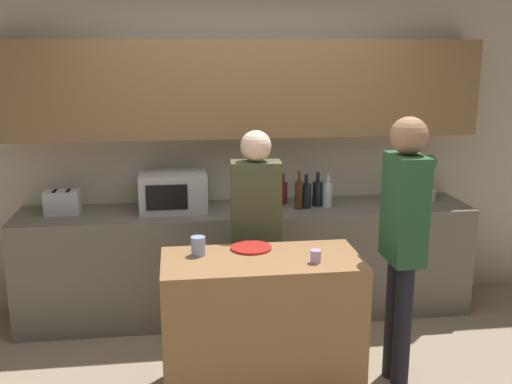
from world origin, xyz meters
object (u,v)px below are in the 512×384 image
object	(u,v)px
bottle_0	(283,192)
cup_0	(198,246)
toaster	(62,202)
bottle_4	(328,195)
person_left	(256,225)
cup_1	(316,256)
bottle_1	(299,194)
microwave	(173,191)
person_center	(403,230)
bottle_2	(306,195)
potted_plant	(428,178)
bottle_3	(317,193)
plate_on_island	(251,248)

from	to	relation	value
bottle_0	cup_0	size ratio (longest dim) A/B	2.14
toaster	bottle_4	bearing A→B (deg)	-2.00
person_left	toaster	bearing A→B (deg)	-21.61
toaster	cup_1	distance (m)	2.15
bottle_1	microwave	bearing A→B (deg)	174.06
microwave	person_center	bearing A→B (deg)	-41.20
microwave	toaster	distance (m)	0.85
bottle_1	bottle_2	bearing A→B (deg)	24.74
bottle_2	person_left	world-z (taller)	person_left
microwave	bottle_0	xyz separation A→B (m)	(0.89, 0.07, -0.05)
toaster	potted_plant	size ratio (longest dim) A/B	0.66
cup_1	person_left	bearing A→B (deg)	111.68
bottle_1	bottle_2	distance (m)	0.07
bottle_0	bottle_3	distance (m)	0.28
microwave	bottle_4	world-z (taller)	microwave
toaster	cup_1	size ratio (longest dim) A/B	3.38
cup_1	bottle_4	bearing A→B (deg)	72.71
bottle_4	cup_1	xyz separation A→B (m)	(-0.40, -1.28, -0.05)
bottle_1	bottle_4	distance (m)	0.25
potted_plant	bottle_1	distance (m)	1.12
person_center	bottle_0	bearing A→B (deg)	21.96
bottle_3	bottle_1	bearing A→B (deg)	-155.92
potted_plant	bottle_4	bearing A→B (deg)	-175.24
microwave	potted_plant	size ratio (longest dim) A/B	1.32
toaster	person_left	size ratio (longest dim) A/B	0.16
cup_0	person_left	world-z (taller)	person_left
bottle_3	cup_0	xyz separation A→B (m)	(-1.00, -1.10, -0.04)
cup_0	toaster	bearing A→B (deg)	131.55
bottle_0	bottle_2	xyz separation A→B (m)	(0.16, -0.15, 0.01)
microwave	plate_on_island	distance (m)	1.16
toaster	cup_0	xyz separation A→B (m)	(1.00, -1.12, -0.02)
bottle_1	bottle_2	world-z (taller)	bottle_1
toaster	person_center	bearing A→B (deg)	-28.66
microwave	cup_0	world-z (taller)	microwave
cup_0	bottle_2	bearing A→B (deg)	49.39
potted_plant	plate_on_island	distance (m)	1.93
toaster	bottle_2	size ratio (longest dim) A/B	0.96
cup_0	cup_1	xyz separation A→B (m)	(0.68, -0.22, -0.02)
bottle_1	plate_on_island	xyz separation A→B (m)	(-0.50, -0.95, -0.10)
bottle_1	cup_0	distance (m)	1.32
person_left	bottle_3	bearing A→B (deg)	-128.12
toaster	bottle_0	distance (m)	1.74
potted_plant	bottle_0	bearing A→B (deg)	176.60
toaster	potted_plant	distance (m)	2.94
bottle_3	person_center	world-z (taller)	person_center
toaster	plate_on_island	xyz separation A→B (m)	(1.33, -1.05, -0.07)
potted_plant	person_left	distance (m)	1.68
cup_0	person_center	world-z (taller)	person_center
cup_0	person_center	distance (m)	1.27
plate_on_island	bottle_0	bearing A→B (deg)	70.08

